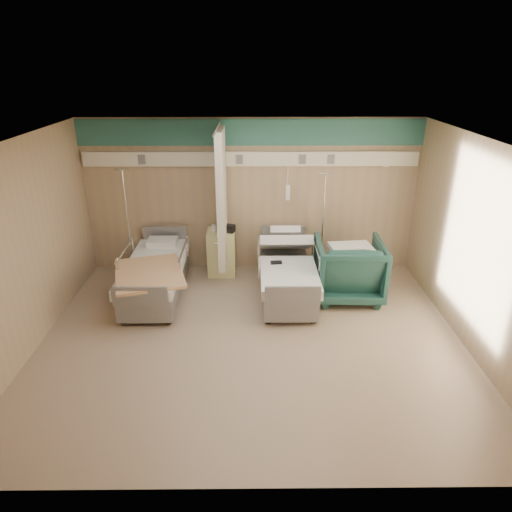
# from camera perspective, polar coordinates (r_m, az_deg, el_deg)

# --- Properties ---
(ground) EXTENTS (6.00, 5.00, 0.00)m
(ground) POSITION_cam_1_polar(r_m,az_deg,el_deg) (6.69, -0.59, -10.29)
(ground) COLOR #87725D
(ground) RESTS_ON ground
(room_walls) EXTENTS (6.04, 5.04, 2.82)m
(room_walls) POSITION_cam_1_polar(r_m,az_deg,el_deg) (6.10, -0.95, 5.78)
(room_walls) COLOR tan
(room_walls) RESTS_ON ground
(bed_right) EXTENTS (1.00, 2.16, 0.63)m
(bed_right) POSITION_cam_1_polar(r_m,az_deg,el_deg) (7.68, 3.89, -2.88)
(bed_right) COLOR silver
(bed_right) RESTS_ON ground
(bed_left) EXTENTS (1.00, 2.16, 0.63)m
(bed_left) POSITION_cam_1_polar(r_m,az_deg,el_deg) (7.83, -12.41, -2.89)
(bed_left) COLOR silver
(bed_left) RESTS_ON ground
(bedside_cabinet) EXTENTS (0.50, 0.48, 0.85)m
(bedside_cabinet) POSITION_cam_1_polar(r_m,az_deg,el_deg) (8.45, -4.33, 0.47)
(bedside_cabinet) COLOR #E8E691
(bedside_cabinet) RESTS_ON ground
(visitor_armchair) EXTENTS (1.11, 1.15, 1.01)m
(visitor_armchair) POSITION_cam_1_polar(r_m,az_deg,el_deg) (7.72, 11.50, -1.61)
(visitor_armchair) COLOR #1B4540
(visitor_armchair) RESTS_ON ground
(waffle_blanket) EXTENTS (0.73, 0.67, 0.08)m
(waffle_blanket) POSITION_cam_1_polar(r_m,az_deg,el_deg) (7.49, 12.06, 2.07)
(waffle_blanket) COLOR silver
(waffle_blanket) RESTS_ON visitor_armchair
(iv_stand_right) EXTENTS (0.35, 0.35, 1.93)m
(iv_stand_right) POSITION_cam_1_polar(r_m,az_deg,el_deg) (8.44, 8.09, 0.06)
(iv_stand_right) COLOR silver
(iv_stand_right) RESTS_ON ground
(iv_stand_left) EXTENTS (0.36, 0.36, 2.01)m
(iv_stand_left) POSITION_cam_1_polar(r_m,az_deg,el_deg) (8.59, -15.24, -0.03)
(iv_stand_left) COLOR silver
(iv_stand_left) RESTS_ON ground
(call_remote) EXTENTS (0.19, 0.10, 0.04)m
(call_remote) POSITION_cam_1_polar(r_m,az_deg,el_deg) (7.46, 2.54, -0.81)
(call_remote) COLOR black
(call_remote) RESTS_ON bed_right
(tan_blanket) EXTENTS (1.31, 1.49, 0.04)m
(tan_blanket) POSITION_cam_1_polar(r_m,az_deg,el_deg) (7.27, -13.21, -2.12)
(tan_blanket) COLOR tan
(tan_blanket) RESTS_ON bed_left
(toiletry_bag) EXTENTS (0.28, 0.23, 0.13)m
(toiletry_bag) POSITION_cam_1_polar(r_m,az_deg,el_deg) (8.21, -3.55, 3.48)
(toiletry_bag) COLOR black
(toiletry_bag) RESTS_ON bedside_cabinet
(white_cup) EXTENTS (0.12, 0.12, 0.13)m
(white_cup) POSITION_cam_1_polar(r_m,az_deg,el_deg) (8.24, -5.30, 3.48)
(white_cup) COLOR white
(white_cup) RESTS_ON bedside_cabinet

